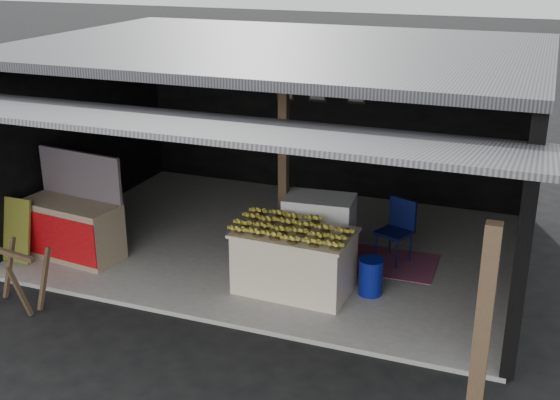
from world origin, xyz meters
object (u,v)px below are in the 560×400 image
at_px(banana_table, 294,261).
at_px(water_barrel, 371,278).
at_px(white_crate, 319,232).
at_px(sawhorse, 13,272).
at_px(neighbor_stall, 72,226).
at_px(plastic_chair, 398,225).

bearing_deg(banana_table, water_barrel, 15.98).
height_order(white_crate, sawhorse, white_crate).
bearing_deg(neighbor_stall, banana_table, 9.17).
bearing_deg(sawhorse, plastic_chair, 44.86).
xyz_separation_m(banana_table, water_barrel, (0.96, 0.24, -0.19)).
xyz_separation_m(banana_table, neighbor_stall, (-3.34, -0.14, 0.04)).
bearing_deg(banana_table, white_crate, 86.42).
height_order(banana_table, water_barrel, banana_table).
xyz_separation_m(banana_table, sawhorse, (-3.13, -1.60, 0.01)).
bearing_deg(water_barrel, sawhorse, -155.78).
xyz_separation_m(white_crate, water_barrel, (0.88, -0.55, -0.29)).
bearing_deg(white_crate, water_barrel, -37.25).
relative_size(neighbor_stall, water_barrel, 3.34).
xyz_separation_m(banana_table, plastic_chair, (1.05, 1.40, 0.12)).
bearing_deg(white_crate, banana_table, -100.62).
height_order(white_crate, water_barrel, white_crate).
distance_m(neighbor_stall, plastic_chair, 4.65).
relative_size(banana_table, neighbor_stall, 1.00).
bearing_deg(plastic_chair, white_crate, -126.20).
relative_size(white_crate, sawhorse, 1.31).
bearing_deg(water_barrel, neighbor_stall, -174.94).
xyz_separation_m(neighbor_stall, plastic_chair, (4.39, 1.54, 0.08)).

